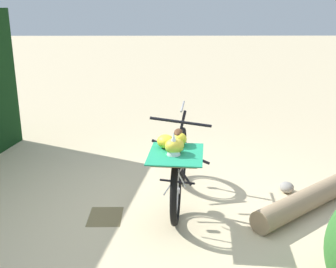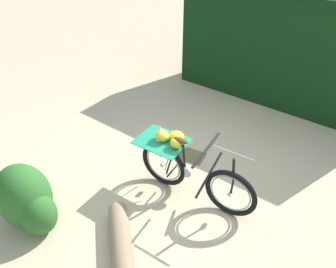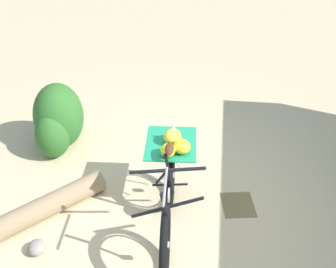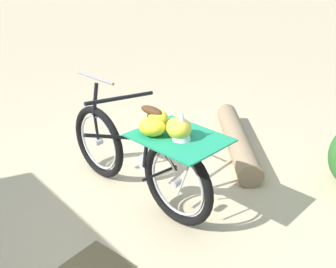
% 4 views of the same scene
% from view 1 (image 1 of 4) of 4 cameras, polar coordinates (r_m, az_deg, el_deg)
% --- Properties ---
extents(ground_plane, '(60.00, 60.00, 0.00)m').
position_cam_1_polar(ground_plane, '(4.64, -1.19, -10.71)').
color(ground_plane, beige).
extents(bicycle, '(1.80, 0.74, 1.03)m').
position_cam_1_polar(bicycle, '(4.58, 1.44, -4.31)').
color(bicycle, black).
rests_on(bicycle, ground_plane).
extents(fallen_log, '(1.21, 1.43, 0.25)m').
position_cam_1_polar(fallen_log, '(4.85, 18.74, -8.75)').
color(fallen_log, '#937A5B').
rests_on(fallen_log, ground_plane).
extents(path_stone, '(0.21, 0.17, 0.13)m').
position_cam_1_polar(path_stone, '(5.26, 16.27, -7.16)').
color(path_stone, gray).
rests_on(path_stone, ground_plane).
extents(leaf_litter_patch, '(0.44, 0.36, 0.01)m').
position_cam_1_polar(leaf_litter_patch, '(4.57, -8.76, -11.33)').
color(leaf_litter_patch, olive).
rests_on(leaf_litter_patch, ground_plane).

